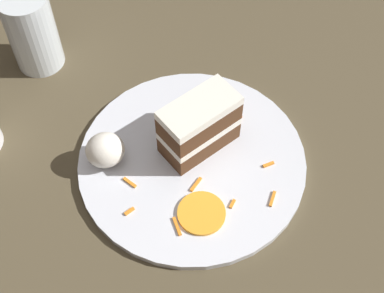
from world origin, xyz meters
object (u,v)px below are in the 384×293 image
plate (192,161)px  cream_dollop (105,150)px  orange_garnish (201,213)px  drinking_glass (34,36)px  cake_slice (199,125)px

plate → cream_dollop: cream_dollop is taller
plate → orange_garnish: size_ratio=5.01×
drinking_glass → plate: bearing=-56.4°
cake_slice → orange_garnish: size_ratio=1.87×
cream_dollop → drinking_glass: 0.23m
orange_garnish → drinking_glass: 0.37m
plate → orange_garnish: 0.08m
cake_slice → orange_garnish: cake_slice is taller
drinking_glass → cake_slice: bearing=-51.4°
cream_dollop → drinking_glass: (-0.06, 0.22, 0.02)m
cream_dollop → drinking_glass: drinking_glass is taller
plate → drinking_glass: size_ratio=2.48×
cake_slice → cream_dollop: 0.13m
drinking_glass → orange_garnish: bearing=-65.3°
cream_dollop → orange_garnish: (0.09, -0.11, -0.02)m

